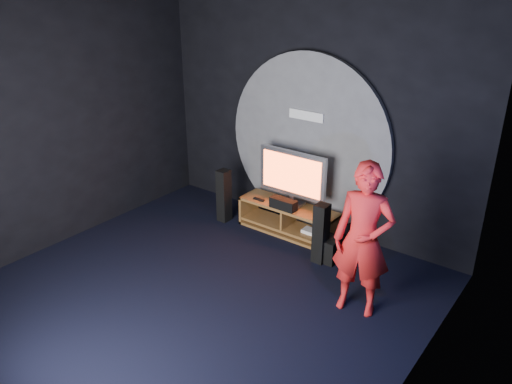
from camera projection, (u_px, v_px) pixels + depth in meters
floor at (194, 298)px, 5.92m from camera, size 5.00×5.00×0.00m
back_wall at (311, 112)px, 7.05m from camera, size 5.00×0.04×3.50m
left_wall at (50, 121)px, 6.60m from camera, size 0.04×5.00×3.50m
right_wall at (419, 227)px, 3.84m from camera, size 0.04×5.00×3.50m
wall_disc_panel at (307, 143)px, 7.19m from camera, size 2.60×0.11×2.60m
media_console at (289, 221)px, 7.36m from camera, size 1.52×0.45×0.45m
tv at (292, 176)px, 7.13m from camera, size 1.08×0.22×0.81m
center_speaker at (283, 204)px, 7.12m from camera, size 0.40×0.15×0.15m
remote at (259, 199)px, 7.42m from camera, size 0.18×0.05×0.02m
tower_speaker_left at (224, 196)px, 7.66m from camera, size 0.17×0.18×0.83m
tower_speaker_right at (321, 233)px, 6.54m from camera, size 0.17×0.18×0.83m
subwoofer at (328, 249)px, 6.67m from camera, size 0.30×0.30×0.33m
player at (363, 240)px, 5.40m from camera, size 0.73×0.56×1.78m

